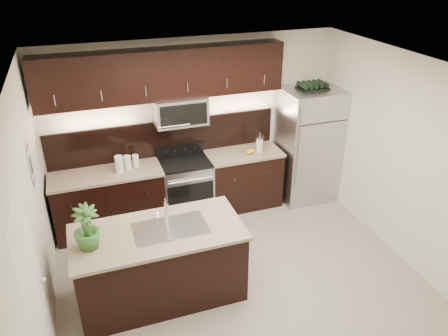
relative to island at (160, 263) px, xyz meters
The scene contains 12 objects.
ground 1.11m from the island, ahead, with size 4.50×4.50×0.00m, color gray.
room_walls 1.51m from the island, ahead, with size 4.52×4.02×2.71m.
counter_run 1.74m from the island, 71.74° to the left, with size 3.51×0.65×0.94m.
upper_fixtures 2.52m from the island, 72.38° to the left, with size 3.49×0.40×1.66m.
island is the anchor object (origin of this frame).
sink_faucet 0.51m from the island, ahead, with size 0.84×0.50×0.28m.
refrigerator 3.25m from the island, 29.61° to the left, with size 0.90×0.81×1.87m, color #B2B2B7.
wine_rack 3.53m from the island, 29.61° to the left, with size 0.46×0.29×0.11m.
plant 1.04m from the island, behind, with size 0.28×0.28×0.50m, color #2F6026.
canisters 1.75m from the island, 94.19° to the left, with size 0.35×0.22×0.25m.
french_press 2.59m from the island, 39.35° to the left, with size 0.11×0.11×0.32m.
bananas 2.39m from the island, 42.09° to the left, with size 0.18×0.14×0.05m, color gold.
Camera 1 is at (-1.64, -4.07, 3.84)m, focal length 35.00 mm.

